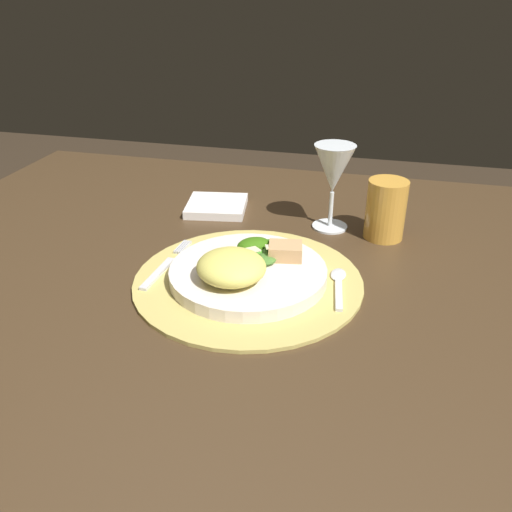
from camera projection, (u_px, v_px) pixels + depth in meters
name	position (u px, v px, depth m)	size (l,w,h in m)	color
dining_table	(266.00, 339.00, 0.91)	(1.39, 1.02, 0.73)	#402E1B
placemat	(248.00, 280.00, 0.82)	(0.35, 0.35, 0.01)	tan
dinner_plate	(248.00, 273.00, 0.81)	(0.24, 0.24, 0.02)	silver
pasta_serving	(231.00, 267.00, 0.76)	(0.10, 0.10, 0.04)	#DCD15E
salad_greens	(261.00, 249.00, 0.84)	(0.08, 0.09, 0.02)	#49712E
bread_piece	(285.00, 251.00, 0.83)	(0.05, 0.04, 0.02)	tan
fork	(165.00, 266.00, 0.84)	(0.02, 0.17, 0.00)	silver
spoon	(338.00, 281.00, 0.80)	(0.03, 0.12, 0.01)	silver
napkin	(217.00, 206.00, 1.06)	(0.12, 0.11, 0.02)	white
wine_glass	(334.00, 171.00, 0.94)	(0.07, 0.07, 0.16)	silver
amber_tumbler	(386.00, 210.00, 0.93)	(0.07, 0.07, 0.11)	gold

